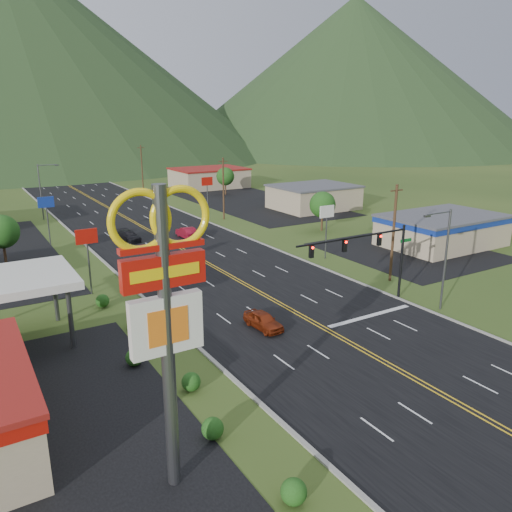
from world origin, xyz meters
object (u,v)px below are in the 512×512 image
traffic_signal (370,249)px  streetlight_west (42,188)px  car_dark_mid (129,236)px  car_red_far (187,233)px  pylon_sign (165,296)px  streetlight_east (444,253)px  car_red_near (263,321)px  gas_canopy (1,283)px

traffic_signal → streetlight_west: (-18.16, 56.00, -0.15)m
car_dark_mid → car_red_far: size_ratio=0.99×
pylon_sign → streetlight_west: 68.33m
car_red_far → streetlight_west: bearing=-57.5°
car_red_far → car_dark_mid: bearing=-18.1°
streetlight_east → car_red_near: streetlight_east is taller
streetlight_east → gas_canopy: 35.28m
pylon_sign → streetlight_west: size_ratio=1.56×
streetlight_west → car_red_far: streetlight_west is taller
streetlight_east → streetlight_west: bearing=110.9°
pylon_sign → car_red_near: size_ratio=3.50×
gas_canopy → traffic_signal: bearing=-15.7°
streetlight_west → gas_canopy: bearing=-102.1°
pylon_sign → car_red_near: bearing=44.4°
gas_canopy → car_red_far: 34.86m
streetlight_east → car_red_near: (-15.37, 4.56, -4.50)m
gas_canopy → car_dark_mid: bearing=56.6°
streetlight_east → pylon_sign: bearing=-164.2°
gas_canopy → car_red_far: size_ratio=2.11×
pylon_sign → car_red_far: (19.96, 44.00, -8.52)m
pylon_sign → car_red_far: 49.06m
streetlight_east → car_red_near: 16.65m
traffic_signal → streetlight_east: size_ratio=1.46×
traffic_signal → streetlight_west: bearing=108.0°
car_red_near → car_dark_mid: size_ratio=0.85×
pylon_sign → gas_canopy: (-5.00, 20.00, -4.43)m
streetlight_east → car_dark_mid: 41.90m
car_dark_mid → car_red_far: 7.88m
streetlight_west → car_red_far: bearing=-58.6°
car_red_near → car_red_far: 32.24m
traffic_signal → streetlight_west: size_ratio=1.46×
gas_canopy → streetlight_west: bearing=77.9°
pylon_sign → traffic_signal: size_ratio=1.07×
traffic_signal → pylon_sign: bearing=-152.9°
streetlight_east → streetlight_west: size_ratio=1.00×
pylon_sign → car_red_near: pylon_sign is taller
pylon_sign → car_dark_mid: 49.01m
streetlight_west → car_red_far: 28.46m
car_red_near → pylon_sign: bearing=-139.6°
gas_canopy → car_red_near: 19.75m
pylon_sign → traffic_signal: 26.67m
gas_canopy → car_red_near: bearing=-22.7°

